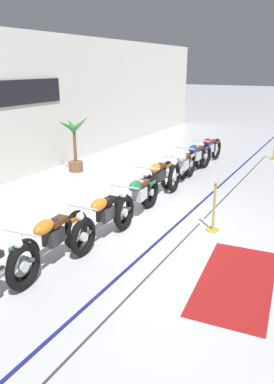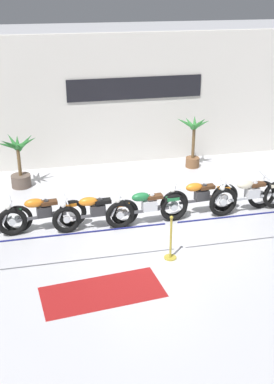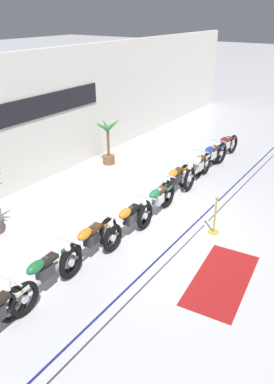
% 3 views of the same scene
% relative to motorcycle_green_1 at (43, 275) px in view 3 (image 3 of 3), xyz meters
% --- Properties ---
extents(ground_plane, '(120.00, 120.00, 0.00)m').
position_rel_motorcycle_green_1_xyz_m(ground_plane, '(4.09, -0.71, -0.47)').
color(ground_plane, silver).
extents(back_wall, '(28.00, 0.29, 4.20)m').
position_rel_motorcycle_green_1_xyz_m(back_wall, '(4.09, 4.42, 1.63)').
color(back_wall, silver).
rests_on(back_wall, ground).
extents(motorcycle_green_1, '(2.39, 0.62, 0.94)m').
position_rel_motorcycle_green_1_xyz_m(motorcycle_green_1, '(0.00, 0.00, 0.00)').
color(motorcycle_green_1, black).
rests_on(motorcycle_green_1, ground).
extents(motorcycle_orange_2, '(2.19, 0.62, 0.94)m').
position_rel_motorcycle_green_1_xyz_m(motorcycle_orange_2, '(1.43, -0.01, -0.01)').
color(motorcycle_orange_2, black).
rests_on(motorcycle_orange_2, ground).
extents(motorcycle_orange_3, '(2.16, 0.62, 0.93)m').
position_rel_motorcycle_green_1_xyz_m(motorcycle_orange_3, '(2.72, -0.19, -0.01)').
color(motorcycle_orange_3, black).
rests_on(motorcycle_orange_3, ground).
extents(motorcycle_green_4, '(2.17, 0.62, 0.95)m').
position_rel_motorcycle_green_1_xyz_m(motorcycle_green_4, '(4.01, -0.24, -0.00)').
color(motorcycle_green_4, black).
rests_on(motorcycle_green_4, ground).
extents(motorcycle_orange_5, '(2.21, 0.62, 0.96)m').
position_rel_motorcycle_green_1_xyz_m(motorcycle_orange_5, '(5.49, 0.00, 0.02)').
color(motorcycle_orange_5, black).
rests_on(motorcycle_orange_5, ground).
extents(motorcycle_cream_6, '(2.36, 0.62, 0.97)m').
position_rel_motorcycle_green_1_xyz_m(motorcycle_cream_6, '(6.84, -0.15, 0.02)').
color(motorcycle_cream_6, black).
rests_on(motorcycle_cream_6, ground).
extents(motorcycle_blue_7, '(2.41, 0.62, 0.97)m').
position_rel_motorcycle_green_1_xyz_m(motorcycle_blue_7, '(8.05, -0.06, 0.02)').
color(motorcycle_blue_7, black).
rests_on(motorcycle_blue_7, ground).
extents(motorcycle_maroon_8, '(2.28, 0.62, 0.95)m').
position_rel_motorcycle_green_1_xyz_m(motorcycle_maroon_8, '(9.42, -0.04, 0.00)').
color(motorcycle_maroon_8, black).
rests_on(motorcycle_maroon_8, ground).
extents(potted_palm_left_of_row, '(1.12, 0.95, 1.82)m').
position_rel_motorcycle_green_1_xyz_m(potted_palm_left_of_row, '(6.44, 3.37, 0.44)').
color(potted_palm_left_of_row, brown).
rests_on(potted_palm_left_of_row, ground).
extents(stanchion_far_left, '(14.15, 0.28, 1.05)m').
position_rel_motorcycle_green_1_xyz_m(stanchion_far_left, '(2.57, -1.92, 0.30)').
color(stanchion_far_left, gold).
rests_on(stanchion_far_left, ground).
extents(stanchion_mid_left, '(0.28, 0.28, 1.05)m').
position_rel_motorcycle_green_1_xyz_m(stanchion_mid_left, '(4.13, -1.92, -0.11)').
color(stanchion_mid_left, gold).
rests_on(stanchion_mid_left, ground).
extents(floor_banner, '(2.51, 1.34, 0.01)m').
position_rel_motorcycle_green_1_xyz_m(floor_banner, '(2.45, -2.85, -0.47)').
color(floor_banner, maroon).
rests_on(floor_banner, ground).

